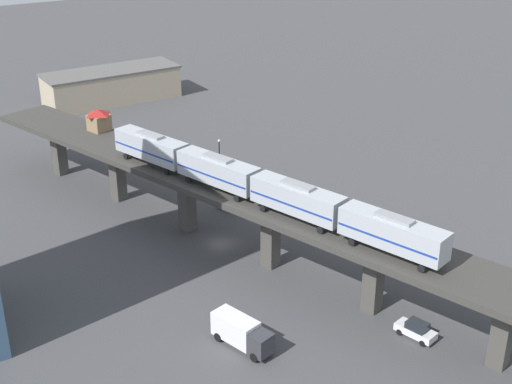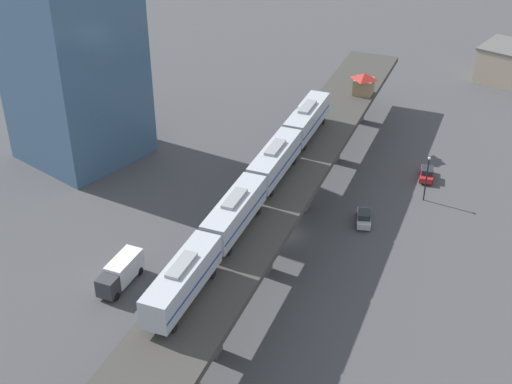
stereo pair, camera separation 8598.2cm
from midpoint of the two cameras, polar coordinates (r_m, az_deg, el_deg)
name	(u,v)px [view 1 (the left image)]	position (r m, az deg, el deg)	size (l,w,h in m)	color
ground_plane	(222,244)	(84.29, -27.65, -14.92)	(400.00, 400.00, 0.00)	#424244
elevated_viaduct	(222,193)	(79.92, -28.65, -10.75)	(36.03, 90.19, 8.81)	#393733
subway_train	(256,184)	(71.78, -28.16, -11.10)	(17.84, 48.29, 4.45)	#ADB2BA
signal_hut	(99,119)	(103.72, -33.62, -1.98)	(4.05, 4.05, 3.40)	#8C7251
street_car_silver	(233,203)	(90.81, -24.20, -10.42)	(3.85, 4.69, 1.89)	#B7BABF
street_car_white	(416,330)	(62.68, -16.98, -28.01)	(2.88, 4.72, 1.89)	silver
street_car_red	(190,166)	(104.72, -25.04, -5.77)	(3.53, 4.75, 1.89)	#AD1E1E
delivery_truck	(242,332)	(68.44, -34.18, -25.39)	(4.19, 7.54, 3.20)	#333338
street_lamp	(219,156)	(98.43, -23.48, -5.30)	(0.44, 0.44, 6.94)	black
warehouse_building	(112,85)	(144.52, -26.38, 3.21)	(28.78, 10.82, 6.80)	tan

